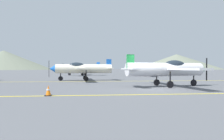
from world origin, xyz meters
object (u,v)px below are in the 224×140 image
at_px(airplane_far, 147,68).
at_px(traffic_cone_front, 48,91).
at_px(airplane_mid, 82,68).
at_px(airplane_back, 82,68).
at_px(airplane_near, 168,69).
at_px(car_sedan, 170,71).

distance_m(airplane_far, traffic_cone_front, 27.17).
bearing_deg(airplane_far, airplane_mid, -134.96).
bearing_deg(airplane_back, traffic_cone_front, -90.92).
xyz_separation_m(airplane_back, traffic_cone_front, (-0.46, -28.39, -1.16)).
height_order(airplane_far, airplane_back, same).
bearing_deg(airplane_far, traffic_cone_front, -117.06).
xyz_separation_m(airplane_near, car_sedan, (11.09, 27.53, -0.61)).
relative_size(airplane_back, traffic_cone_front, 14.52).
height_order(airplane_near, airplane_mid, same).
bearing_deg(car_sedan, airplane_back, -169.15).
relative_size(airplane_mid, car_sedan, 1.89).
distance_m(airplane_near, traffic_cone_front, 9.82).
distance_m(airplane_far, airplane_back, 12.62).
bearing_deg(airplane_mid, airplane_back, 92.78).
distance_m(airplane_mid, car_sedan, 26.59).
xyz_separation_m(airplane_near, airplane_far, (3.72, 19.62, 0.00)).
xyz_separation_m(airplane_mid, airplane_back, (-0.75, 15.39, 0.00)).
bearing_deg(airplane_near, airplane_back, 108.92).
height_order(airplane_near, traffic_cone_front, airplane_near).
xyz_separation_m(airplane_near, airplane_back, (-8.17, 23.84, 0.00)).
xyz_separation_m(airplane_near, traffic_cone_front, (-8.63, -4.55, -1.16)).
relative_size(airplane_near, traffic_cone_front, 14.59).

